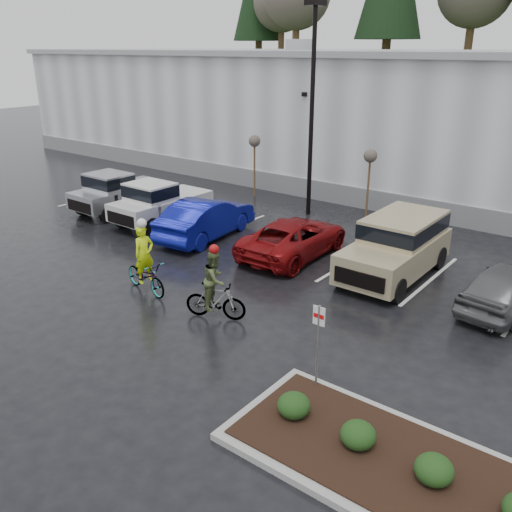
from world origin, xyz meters
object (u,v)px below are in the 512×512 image
Objects in this scene: sapling_mid at (370,160)px; cyclist_olive at (215,292)px; sapling_west at (254,144)px; cyclist_hivis at (145,270)px; fire_lane_sign at (318,338)px; pickup_white at (167,201)px; suv_tan at (395,248)px; car_red at (294,238)px; car_grey at (507,287)px; car_blue at (206,218)px; lamppost at (313,89)px; pickup_silver at (125,190)px.

sapling_mid reaches higher than cyclist_olive.
cyclist_hivis is at bearing -68.32° from sapling_west.
sapling_mid is 1.45× the size of fire_lane_sign.
pickup_white is 1.02× the size of suv_tan.
car_red is 1.20× the size of car_grey.
car_grey is (11.58, 0.67, -0.10)m from car_blue.
sapling_mid reaches higher than pickup_white.
lamppost reaches higher than car_red.
fire_lane_sign is at bearing -129.33° from cyclist_olive.
lamppost is 12.15m from car_grey.
pickup_silver is (-15.12, 6.98, -0.43)m from fire_lane_sign.
sapling_west is at bearing 152.07° from suv_tan.
car_blue is at bearing -5.51° from pickup_silver.
fire_lane_sign is at bearing 138.09° from car_blue.
sapling_west is 0.64× the size of car_blue.
cyclist_hivis is 3.00m from cyclist_olive.
suv_tan reaches higher than pickup_silver.
pickup_silver is 1.00× the size of pickup_white.
cyclist_hivis is (4.57, -11.50, -1.97)m from sapling_west.
cyclist_hivis reaches higher than car_red.
cyclist_hivis is at bearing 67.75° from cyclist_olive.
suv_tan is (6.33, -4.48, -4.66)m from lamppost.
lamppost is 4.19× the size of fire_lane_sign.
sapling_mid is 9.22m from pickup_white.
car_blue is (5.79, -0.56, -0.16)m from pickup_silver.
sapling_west is at bearing 30.55° from cyclist_hivis.
suv_tan is at bearing -27.93° from sapling_west.
pickup_white is 2.28× the size of cyclist_olive.
car_grey is at bearing 175.95° from car_blue.
pickup_silver is (-7.32, -4.82, -4.71)m from lamppost.
suv_tan is (10.33, -5.48, -1.70)m from sapling_west.
sapling_mid is at bearing 21.80° from lamppost.
pickup_silver is 1.02× the size of car_red.
cyclist_olive is (-4.23, 1.30, -0.57)m from fire_lane_sign.
car_grey is at bearing 72.42° from fire_lane_sign.
car_blue is 2.03× the size of cyclist_hivis.
cyclist_olive is at bearing 98.55° from car_red.
pickup_white is 14.42m from car_grey.
fire_lane_sign reaches higher than car_blue.
car_grey is at bearing -37.09° from sapling_mid.
car_red is 2.24× the size of cyclist_olive.
car_grey is 1.73× the size of cyclist_hivis.
lamppost reaches higher than pickup_white.
pickup_white is at bearing -93.52° from sapling_west.
pickup_white is 7.46m from cyclist_hivis.
car_red is at bearing -11.46° from cyclist_olive.
cyclist_hivis is (4.93, -5.60, -0.22)m from pickup_white.
pickup_white is 1.22× the size of car_grey.
car_grey is at bearing -49.69° from cyclist_hivis.
suv_tan is at bearing -46.87° from cyclist_olive.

